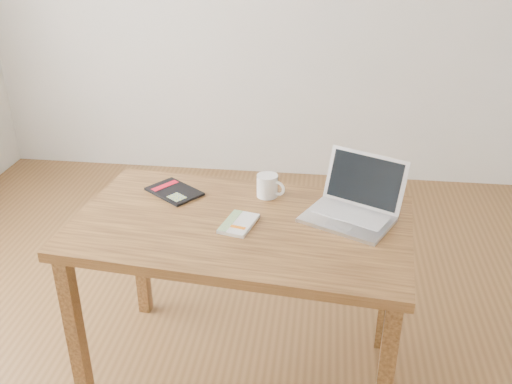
# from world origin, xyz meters

# --- Properties ---
(room) EXTENTS (4.04, 4.04, 2.70)m
(room) POSITION_xyz_m (-0.07, 0.00, 1.36)
(room) COLOR brown
(room) RESTS_ON ground
(desk) EXTENTS (1.33, 0.84, 0.75)m
(desk) POSITION_xyz_m (0.11, -0.08, 0.66)
(desk) COLOR brown
(desk) RESTS_ON ground
(white_guidebook) EXTENTS (0.14, 0.19, 0.02)m
(white_guidebook) POSITION_xyz_m (0.11, -0.11, 0.76)
(white_guidebook) COLOR beige
(white_guidebook) RESTS_ON desk
(black_guidebook) EXTENTS (0.26, 0.25, 0.01)m
(black_guidebook) POSITION_xyz_m (-0.20, 0.13, 0.76)
(black_guidebook) COLOR black
(black_guidebook) RESTS_ON desk
(laptop) EXTENTS (0.41, 0.40, 0.22)m
(laptop) POSITION_xyz_m (0.53, 0.02, 0.80)
(laptop) COLOR silver
(laptop) RESTS_ON desk
(coffee_mug) EXTENTS (0.12, 0.09, 0.09)m
(coffee_mug) POSITION_xyz_m (0.19, 0.15, 0.80)
(coffee_mug) COLOR white
(coffee_mug) RESTS_ON desk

